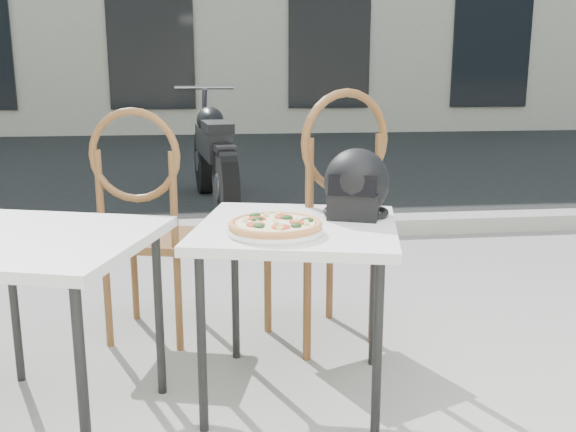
{
  "coord_description": "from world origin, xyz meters",
  "views": [
    {
      "loc": [
        -0.68,
        -1.66,
        1.22
      ],
      "look_at": [
        -0.41,
        0.49,
        0.72
      ],
      "focal_mm": 40.0,
      "sensor_mm": 36.0,
      "label": 1
    }
  ],
  "objects": [
    {
      "name": "cafe_chair_side",
      "position": [
        -0.97,
        1.16,
        0.59
      ],
      "size": [
        0.5,
        0.5,
        1.07
      ],
      "rotation": [
        0.0,
        0.0,
        2.88
      ],
      "color": "brown",
      "rests_on": "ground"
    },
    {
      "name": "pizza",
      "position": [
        -0.46,
        0.44,
        0.71
      ],
      "size": [
        0.42,
        0.42,
        0.04
      ],
      "rotation": [
        0.0,
        0.0,
        -0.39
      ],
      "color": "#DD9350",
      "rests_on": "plate"
    },
    {
      "name": "plate",
      "position": [
        -0.46,
        0.44,
        0.68
      ],
      "size": [
        0.34,
        0.34,
        0.02
      ],
      "rotation": [
        0.0,
        0.0,
        0.03
      ],
      "color": "white",
      "rests_on": "cafe_table_main"
    },
    {
      "name": "cafe_table_side",
      "position": [
        -1.26,
        0.45,
        0.63
      ],
      "size": [
        0.91,
        0.91,
        0.69
      ],
      "rotation": [
        0.0,
        0.0,
        -0.3
      ],
      "color": "white",
      "rests_on": "ground"
    },
    {
      "name": "curb",
      "position": [
        0.0,
        3.0,
        0.06
      ],
      "size": [
        30.0,
        0.25,
        0.12
      ],
      "primitive_type": "cube",
      "color": "gray",
      "rests_on": "ground"
    },
    {
      "name": "motorcycle",
      "position": [
        -0.64,
        4.08,
        0.47
      ],
      "size": [
        0.56,
        2.16,
        1.08
      ],
      "rotation": [
        0.0,
        0.0,
        0.12
      ],
      "color": "black",
      "rests_on": "street_asphalt"
    },
    {
      "name": "cafe_chair_main",
      "position": [
        -0.16,
        1.03,
        0.64
      ],
      "size": [
        0.58,
        0.58,
        1.15
      ],
      "rotation": [
        0.0,
        0.0,
        3.55
      ],
      "color": "brown",
      "rests_on": "ground"
    },
    {
      "name": "street_asphalt",
      "position": [
        0.0,
        7.0,
        0.0
      ],
      "size": [
        30.0,
        8.0,
        0.0
      ],
      "primitive_type": "cube",
      "color": "black",
      "rests_on": "ground"
    },
    {
      "name": "cafe_table_main",
      "position": [
        -0.37,
        0.57,
        0.61
      ],
      "size": [
        0.86,
        0.86,
        0.67
      ],
      "rotation": [
        0.0,
        0.0,
        -0.24
      ],
      "color": "white",
      "rests_on": "ground"
    },
    {
      "name": "helmet",
      "position": [
        -0.13,
        0.68,
        0.79
      ],
      "size": [
        0.33,
        0.33,
        0.26
      ],
      "rotation": [
        0.0,
        0.0,
        -0.37
      ],
      "color": "black",
      "rests_on": "cafe_table_main"
    }
  ]
}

